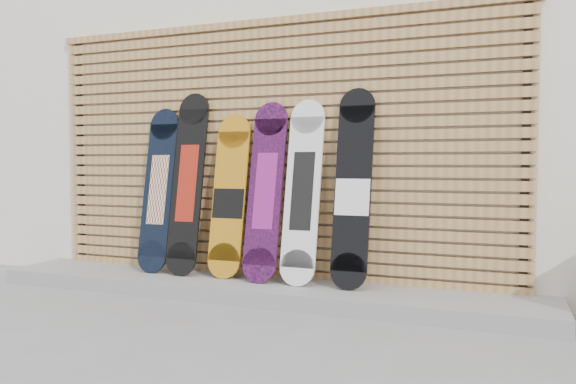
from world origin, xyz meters
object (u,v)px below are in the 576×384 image
at_px(snowboard_4, 303,191).
at_px(snowboard_5, 353,189).
at_px(snowboard_3, 265,191).
at_px(snowboard_2, 229,197).
at_px(snowboard_0, 159,190).
at_px(snowboard_1, 188,183).

relative_size(snowboard_4, snowboard_5, 0.95).
relative_size(snowboard_3, snowboard_4, 0.99).
bearing_deg(snowboard_2, snowboard_5, -1.04).
height_order(snowboard_0, snowboard_2, snowboard_0).
distance_m(snowboard_0, snowboard_5, 1.78).
bearing_deg(snowboard_4, snowboard_3, -179.03).
distance_m(snowboard_1, snowboard_5, 1.47).
bearing_deg(snowboard_3, snowboard_2, 175.38).
relative_size(snowboard_0, snowboard_3, 0.99).
relative_size(snowboard_0, snowboard_5, 0.93).
bearing_deg(snowboard_2, snowboard_0, -179.54).
bearing_deg(snowboard_4, snowboard_0, 179.29).
height_order(snowboard_2, snowboard_5, snowboard_5).
xyz_separation_m(snowboard_2, snowboard_5, (1.08, -0.02, 0.09)).
relative_size(snowboard_1, snowboard_2, 1.14).
xyz_separation_m(snowboard_0, snowboard_2, (0.70, 0.01, -0.05)).
height_order(snowboard_0, snowboard_1, snowboard_1).
distance_m(snowboard_0, snowboard_1, 0.31).
bearing_deg(snowboard_0, snowboard_4, -0.71).
distance_m(snowboard_2, snowboard_3, 0.35).
height_order(snowboard_0, snowboard_5, snowboard_5).
bearing_deg(snowboard_0, snowboard_5, -0.45).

